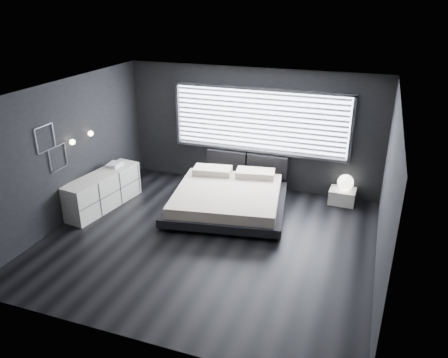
% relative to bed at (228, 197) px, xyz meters
% --- Properties ---
extents(room, '(6.04, 6.00, 2.80)m').
position_rel_bed_xyz_m(room, '(0.07, -1.28, 1.11)').
color(room, black).
rests_on(room, ground).
extents(window, '(4.14, 0.09, 1.52)m').
position_rel_bed_xyz_m(window, '(0.27, 1.42, 1.32)').
color(window, white).
rests_on(window, ground).
extents(headboard, '(1.96, 0.16, 0.52)m').
position_rel_bed_xyz_m(headboard, '(0.01, 1.36, 0.28)').
color(headboard, black).
rests_on(headboard, ground).
extents(sconce_near, '(0.18, 0.11, 0.11)m').
position_rel_bed_xyz_m(sconce_near, '(-2.82, -1.23, 1.31)').
color(sconce_near, silver).
rests_on(sconce_near, ground).
extents(sconce_far, '(0.18, 0.11, 0.11)m').
position_rel_bed_xyz_m(sconce_far, '(-2.82, -0.63, 1.31)').
color(sconce_far, silver).
rests_on(sconce_far, ground).
extents(wall_art_upper, '(0.01, 0.48, 0.48)m').
position_rel_bed_xyz_m(wall_art_upper, '(-2.91, -1.83, 1.56)').
color(wall_art_upper, '#47474C').
rests_on(wall_art_upper, ground).
extents(wall_art_lower, '(0.01, 0.48, 0.48)m').
position_rel_bed_xyz_m(wall_art_lower, '(-2.91, -1.58, 1.09)').
color(wall_art_lower, '#47474C').
rests_on(wall_art_lower, ground).
extents(bed, '(2.75, 2.66, 0.62)m').
position_rel_bed_xyz_m(bed, '(0.00, 0.00, 0.00)').
color(bed, black).
rests_on(bed, ground).
extents(nightstand, '(0.57, 0.48, 0.32)m').
position_rel_bed_xyz_m(nightstand, '(2.28, 1.16, -0.13)').
color(nightstand, white).
rests_on(nightstand, ground).
extents(orb_lamp, '(0.35, 0.35, 0.35)m').
position_rel_bed_xyz_m(orb_lamp, '(2.31, 1.16, 0.21)').
color(orb_lamp, white).
rests_on(orb_lamp, nightstand).
extents(dresser, '(0.80, 1.97, 0.76)m').
position_rel_bed_xyz_m(dresser, '(-2.58, -0.76, 0.09)').
color(dresser, white).
rests_on(dresser, ground).
extents(book_stack, '(0.29, 0.38, 0.08)m').
position_rel_bed_xyz_m(book_stack, '(-2.58, -0.25, 0.51)').
color(book_stack, silver).
rests_on(book_stack, dresser).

